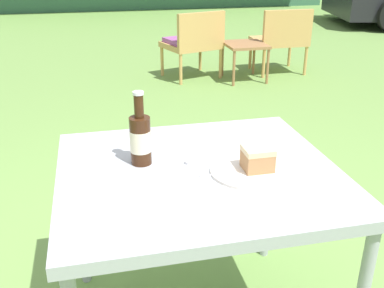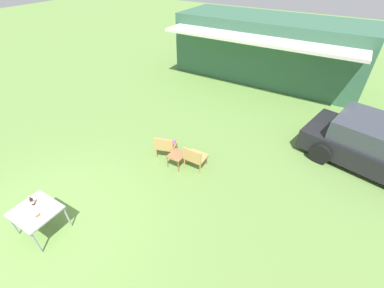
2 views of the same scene
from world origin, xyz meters
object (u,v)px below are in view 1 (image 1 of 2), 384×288
cake_on_plate (253,165)px  wicker_chair_cushioned (194,41)px  wicker_chair_plain (282,37)px  patio_table (198,185)px  cola_bottle_near (140,138)px  garden_side_table (245,48)px

cake_on_plate → wicker_chair_cushioned: bearing=80.0°
wicker_chair_plain → wicker_chair_cushioned: bearing=-1.7°
patio_table → cake_on_plate: cake_on_plate is taller
wicker_chair_plain → cola_bottle_near: (-2.05, -3.52, 0.37)m
wicker_chair_plain → garden_side_table: size_ratio=1.55×
garden_side_table → cake_on_plate: cake_on_plate is taller
patio_table → cake_on_plate: (0.17, -0.06, 0.09)m
cola_bottle_near → patio_table: bearing=-26.7°
wicker_chair_cushioned → garden_side_table: size_ratio=1.55×
patio_table → cola_bottle_near: 0.25m
wicker_chair_plain → cake_on_plate: bearing=64.8°
wicker_chair_plain → cola_bottle_near: size_ratio=2.94×
garden_side_table → wicker_chair_cushioned: bearing=159.9°
patio_table → cola_bottle_near: (-0.18, 0.09, 0.15)m
cola_bottle_near → wicker_chair_cushioned: bearing=74.2°
garden_side_table → patio_table: bearing=-111.7°
cake_on_plate → garden_side_table: bearing=71.1°
garden_side_table → cola_bottle_near: 3.72m
garden_side_table → patio_table: size_ratio=0.52×
wicker_chair_plain → patio_table: wicker_chair_plain is taller
cola_bottle_near → wicker_chair_plain: bearing=59.8°
wicker_chair_cushioned → cake_on_plate: (-0.66, -3.70, 0.30)m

